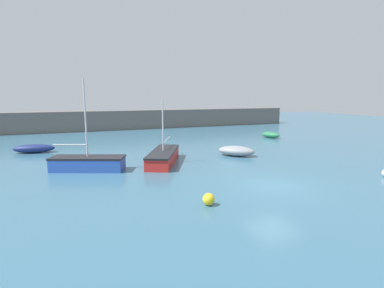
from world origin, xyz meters
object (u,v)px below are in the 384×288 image
object	(u,v)px
dinghy_near_pier	(271,135)
sailboat_tall_mast	(88,163)
rowboat_blue_near	(34,149)
mooring_buoy_yellow	(209,199)
sailboat_short_mast	(163,157)
rowboat_white_midwater	(236,151)

from	to	relation	value
dinghy_near_pier	sailboat_tall_mast	bearing A→B (deg)	-86.66
rowboat_blue_near	dinghy_near_pier	world-z (taller)	rowboat_blue_near
mooring_buoy_yellow	sailboat_tall_mast	bearing A→B (deg)	116.87
rowboat_blue_near	dinghy_near_pier	xyz separation A→B (m)	(24.35, -0.27, -0.03)
sailboat_short_mast	mooring_buoy_yellow	size ratio (longest dim) A/B	10.93
rowboat_blue_near	mooring_buoy_yellow	bearing A→B (deg)	125.78
rowboat_white_midwater	mooring_buoy_yellow	bearing A→B (deg)	-80.81
sailboat_tall_mast	mooring_buoy_yellow	xyz separation A→B (m)	(4.40, -8.69, -0.21)
sailboat_tall_mast	sailboat_short_mast	bearing A→B (deg)	25.73
rowboat_white_midwater	dinghy_near_pier	xyz separation A→B (m)	(9.23, 7.57, -0.06)
rowboat_white_midwater	rowboat_blue_near	distance (m)	17.03
rowboat_white_midwater	dinghy_near_pier	world-z (taller)	rowboat_white_midwater
sailboat_short_mast	mooring_buoy_yellow	distance (m)	8.94
sailboat_tall_mast	dinghy_near_pier	size ratio (longest dim) A/B	2.32
dinghy_near_pier	sailboat_short_mast	distance (m)	17.28
sailboat_tall_mast	mooring_buoy_yellow	distance (m)	9.75
sailboat_tall_mast	sailboat_short_mast	size ratio (longest dim) A/B	0.98
dinghy_near_pier	sailboat_short_mast	world-z (taller)	sailboat_short_mast
mooring_buoy_yellow	sailboat_short_mast	bearing A→B (deg)	85.17
dinghy_near_pier	rowboat_white_midwater	bearing A→B (deg)	-68.46
rowboat_blue_near	sailboat_short_mast	size ratio (longest dim) A/B	0.58
sailboat_tall_mast	dinghy_near_pier	bearing A→B (deg)	44.57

